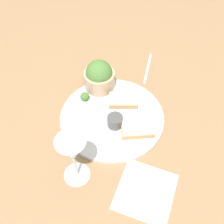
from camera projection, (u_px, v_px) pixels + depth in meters
The scene contains 10 objects.
ground_plane at pixel (112, 119), 0.90m from camera, with size 4.00×4.00×0.00m, color #93704C.
dinner_plate at pixel (112, 117), 0.89m from camera, with size 0.33×0.33×0.01m.
salad_bowl at pixel (99, 76), 0.93m from camera, with size 0.10×0.10×0.11m.
sauce_ramekin at pixel (115, 121), 0.85m from camera, with size 0.05×0.05×0.04m.
cheese_toast_near at pixel (123, 100), 0.91m from camera, with size 0.11×0.10×0.03m.
cheese_toast_far at pixel (138, 129), 0.84m from camera, with size 0.11×0.10×0.03m.
wine_glass at pixel (72, 152), 0.68m from camera, with size 0.08×0.08×0.17m.
garnish at pixel (85, 97), 0.92m from camera, with size 0.03×0.03×0.03m.
napkin at pixel (146, 191), 0.74m from camera, with size 0.21×0.21×0.01m.
fork at pixel (148, 68), 1.04m from camera, with size 0.13×0.12×0.01m.
Camera 1 is at (0.32, 0.44, 0.71)m, focal length 45.00 mm.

